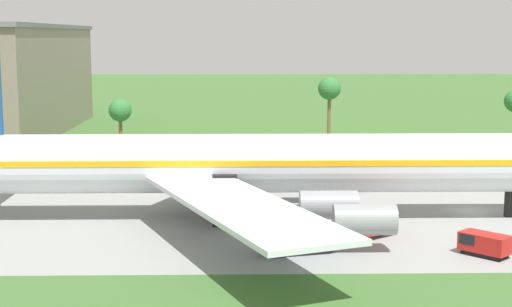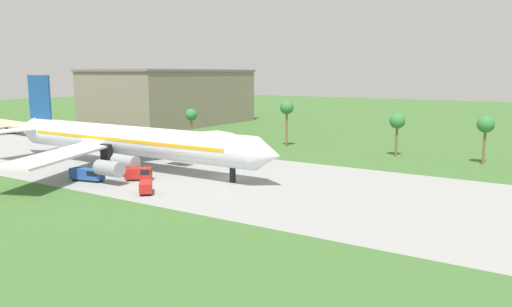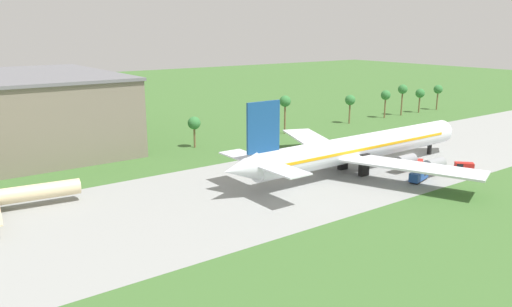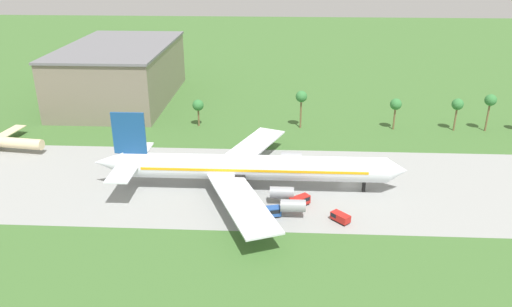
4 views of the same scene
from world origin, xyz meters
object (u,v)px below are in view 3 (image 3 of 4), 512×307
object	(u,v)px
fuel_truck	(418,165)
catering_van	(463,166)
jet_airliner	(359,148)
baggage_tug	(419,176)
terminal_building	(43,110)

from	to	relation	value
fuel_truck	catering_van	xyz separation A→B (m)	(8.19, -6.55, -0.19)
fuel_truck	jet_airliner	bearing A→B (deg)	147.38
jet_airliner	baggage_tug	size ratio (longest dim) A/B	11.28
fuel_truck	terminal_building	distance (m)	102.65
catering_van	terminal_building	world-z (taller)	terminal_building
jet_airliner	catering_van	distance (m)	25.30
jet_airliner	catering_van	world-z (taller)	jet_airliner
baggage_tug	jet_airliner	bearing A→B (deg)	110.10
jet_airliner	terminal_building	size ratio (longest dim) A/B	1.22
catering_van	terminal_building	bearing A→B (deg)	130.15
fuel_truck	terminal_building	world-z (taller)	terminal_building
jet_airliner	fuel_truck	bearing A→B (deg)	-32.62
baggage_tug	catering_van	bearing A→B (deg)	-3.78
jet_airliner	fuel_truck	distance (m)	15.08
terminal_building	fuel_truck	bearing A→B (deg)	-51.00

